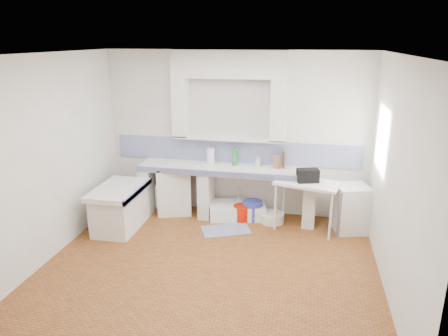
% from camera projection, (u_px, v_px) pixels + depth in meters
% --- Properties ---
extents(floor, '(4.50, 4.50, 0.00)m').
position_uv_depth(floor, '(210.00, 266.00, 5.68)').
color(floor, brown).
rests_on(floor, ground).
extents(ceiling, '(4.50, 4.50, 0.00)m').
position_uv_depth(ceiling, '(207.00, 54.00, 4.84)').
color(ceiling, white).
rests_on(ceiling, ground).
extents(wall_back, '(4.50, 0.00, 4.50)m').
position_uv_depth(wall_back, '(235.00, 134.00, 7.13)').
color(wall_back, white).
rests_on(wall_back, ground).
extents(wall_front, '(4.50, 0.00, 4.50)m').
position_uv_depth(wall_front, '(152.00, 241.00, 3.39)').
color(wall_front, white).
rests_on(wall_front, ground).
extents(wall_left, '(0.00, 4.50, 4.50)m').
position_uv_depth(wall_left, '(48.00, 159.00, 5.69)').
color(wall_left, white).
rests_on(wall_left, ground).
extents(wall_right, '(0.00, 4.50, 4.50)m').
position_uv_depth(wall_right, '(396.00, 180.00, 4.84)').
color(wall_right, white).
rests_on(wall_right, ground).
extents(alcove_mass, '(1.90, 0.25, 0.45)m').
position_uv_depth(alcove_mass, '(229.00, 64.00, 6.68)').
color(alcove_mass, white).
rests_on(alcove_mass, ground).
extents(window_frame, '(0.35, 0.86, 1.06)m').
position_uv_depth(window_frame, '(395.00, 140.00, 5.87)').
color(window_frame, '#392412').
rests_on(window_frame, ground).
extents(lace_valance, '(0.01, 0.84, 0.24)m').
position_uv_depth(lace_valance, '(387.00, 113.00, 5.78)').
color(lace_valance, white).
rests_on(lace_valance, ground).
extents(counter_slab, '(3.00, 0.60, 0.08)m').
position_uv_depth(counter_slab, '(226.00, 169.00, 7.03)').
color(counter_slab, white).
rests_on(counter_slab, ground).
extents(counter_lip, '(3.00, 0.04, 0.10)m').
position_uv_depth(counter_lip, '(223.00, 174.00, 6.77)').
color(counter_lip, navy).
rests_on(counter_lip, ground).
extents(counter_pier_left, '(0.20, 0.55, 0.82)m').
position_uv_depth(counter_pier_left, '(149.00, 188.00, 7.43)').
color(counter_pier_left, white).
rests_on(counter_pier_left, ground).
extents(counter_pier_mid, '(0.20, 0.55, 0.82)m').
position_uv_depth(counter_pier_mid, '(207.00, 192.00, 7.23)').
color(counter_pier_mid, white).
rests_on(counter_pier_mid, ground).
extents(counter_pier_right, '(0.20, 0.55, 0.82)m').
position_uv_depth(counter_pier_right, '(309.00, 200.00, 6.91)').
color(counter_pier_right, white).
rests_on(counter_pier_right, ground).
extents(peninsula_top, '(0.70, 1.10, 0.08)m').
position_uv_depth(peninsula_top, '(119.00, 190.00, 6.65)').
color(peninsula_top, white).
rests_on(peninsula_top, ground).
extents(peninsula_base, '(0.60, 1.00, 0.62)m').
position_uv_depth(peninsula_base, '(120.00, 210.00, 6.75)').
color(peninsula_base, white).
rests_on(peninsula_base, ground).
extents(peninsula_lip, '(0.04, 1.10, 0.10)m').
position_uv_depth(peninsula_lip, '(138.00, 191.00, 6.58)').
color(peninsula_lip, navy).
rests_on(peninsula_lip, ground).
extents(backsplash, '(4.27, 0.03, 0.40)m').
position_uv_depth(backsplash, '(235.00, 151.00, 7.21)').
color(backsplash, navy).
rests_on(backsplash, ground).
extents(stove, '(0.72, 0.71, 0.82)m').
position_uv_depth(stove, '(174.00, 190.00, 7.37)').
color(stove, white).
rests_on(stove, ground).
extents(sink, '(1.03, 0.71, 0.23)m').
position_uv_depth(sink, '(237.00, 211.00, 7.21)').
color(sink, white).
rests_on(sink, ground).
extents(side_table, '(1.08, 0.77, 0.04)m').
position_uv_depth(side_table, '(306.00, 206.00, 6.67)').
color(side_table, white).
rests_on(side_table, ground).
extents(fridge, '(0.61, 0.61, 0.76)m').
position_uv_depth(fridge, '(351.00, 208.00, 6.64)').
color(fridge, white).
rests_on(fridge, ground).
extents(bucket_red, '(0.28, 0.28, 0.25)m').
position_uv_depth(bucket_red, '(227.00, 210.00, 7.22)').
color(bucket_red, '#B91536').
rests_on(bucket_red, ground).
extents(bucket_orange, '(0.37, 0.37, 0.27)m').
position_uv_depth(bucket_orange, '(242.00, 213.00, 7.07)').
color(bucket_orange, red).
rests_on(bucket_orange, ground).
extents(bucket_blue, '(0.43, 0.43, 0.32)m').
position_uv_depth(bucket_blue, '(252.00, 210.00, 7.12)').
color(bucket_blue, '#343FB9').
rests_on(bucket_blue, ground).
extents(basin_white, '(0.52, 0.52, 0.16)m').
position_uv_depth(basin_white, '(272.00, 217.00, 7.03)').
color(basin_white, white).
rests_on(basin_white, ground).
extents(water_bottle_a, '(0.09, 0.09, 0.30)m').
position_uv_depth(water_bottle_a, '(239.00, 205.00, 7.35)').
color(water_bottle_a, silver).
rests_on(water_bottle_a, ground).
extents(water_bottle_b, '(0.08, 0.08, 0.27)m').
position_uv_depth(water_bottle_b, '(240.00, 206.00, 7.35)').
color(water_bottle_b, silver).
rests_on(water_bottle_b, ground).
extents(black_bag, '(0.37, 0.27, 0.21)m').
position_uv_depth(black_bag, '(308.00, 176.00, 6.52)').
color(black_bag, black).
rests_on(black_bag, side_table).
extents(green_bottle_a, '(0.07, 0.07, 0.30)m').
position_uv_depth(green_bottle_a, '(236.00, 156.00, 7.09)').
color(green_bottle_a, '#24743B').
rests_on(green_bottle_a, counter_slab).
extents(green_bottle_b, '(0.07, 0.07, 0.30)m').
position_uv_depth(green_bottle_b, '(234.00, 157.00, 7.06)').
color(green_bottle_b, '#24743B').
rests_on(green_bottle_b, counter_slab).
extents(knife_block, '(0.11, 0.09, 0.21)m').
position_uv_depth(knife_block, '(277.00, 162.00, 6.92)').
color(knife_block, '#935E3B').
rests_on(knife_block, counter_slab).
extents(cutting_board, '(0.06, 0.21, 0.29)m').
position_uv_depth(cutting_board, '(284.00, 159.00, 6.94)').
color(cutting_board, '#935E3B').
rests_on(cutting_board, counter_slab).
extents(paper_towel, '(0.15, 0.15, 0.27)m').
position_uv_depth(paper_towel, '(211.00, 156.00, 7.16)').
color(paper_towel, white).
rests_on(paper_towel, counter_slab).
extents(soap_bottle, '(0.09, 0.09, 0.18)m').
position_uv_depth(soap_bottle, '(258.00, 161.00, 7.04)').
color(soap_bottle, white).
rests_on(soap_bottle, counter_slab).
extents(rug, '(0.87, 0.70, 0.01)m').
position_uv_depth(rug, '(226.00, 230.00, 6.74)').
color(rug, '#363C83').
rests_on(rug, ground).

